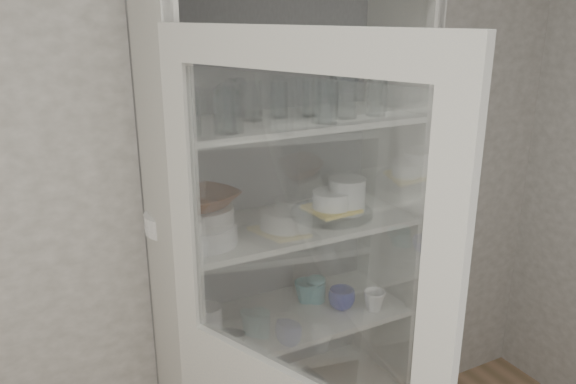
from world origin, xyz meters
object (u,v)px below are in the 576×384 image
goblet_2 (339,85)px  plate_stack_front (205,234)px  goblet_0 (231,95)px  goblet_1 (240,95)px  grey_bowl_stack (347,195)px  white_canister (209,320)px  terracotta_bowl (204,199)px  mug_white (374,300)px  mug_blue (342,299)px  pantry_cabinet (281,288)px  yellow_trivet (331,209)px  mug_teal (306,292)px  cream_bowl (205,216)px  measuring_cups (228,338)px  plate_stack_back (176,221)px  glass_platter (331,213)px  goblet_3 (351,87)px  white_ramekin (332,199)px  teal_jar (316,290)px

goblet_2 → plate_stack_front: bearing=-164.4°
goblet_0 → goblet_1: size_ratio=1.00×
grey_bowl_stack → white_canister: (-0.59, 0.02, -0.41)m
terracotta_bowl → mug_white: size_ratio=2.48×
goblet_0 → mug_blue: size_ratio=1.38×
pantry_cabinet → white_canister: bearing=-169.1°
yellow_trivet → mug_teal: yellow_trivet is taller
terracotta_bowl → cream_bowl: bearing=0.0°
cream_bowl → measuring_cups: bearing=-23.5°
goblet_0 → white_canister: goblet_0 is taller
plate_stack_back → measuring_cups: plate_stack_back is taller
goblet_1 → plate_stack_back: size_ratio=0.67×
goblet_2 → mug_white: 0.88m
cream_bowl → measuring_cups: size_ratio=2.28×
glass_platter → white_canister: 0.63m
goblet_1 → mug_blue: (0.35, -0.19, -0.83)m
plate_stack_front → goblet_3: bearing=12.2°
cream_bowl → goblet_0: bearing=44.3°
goblet_1 → white_ramekin: goblet_1 is taller
goblet_0 → terracotta_bowl: (-0.19, -0.18, -0.32)m
cream_bowl → white_canister: size_ratio=1.74×
mug_blue → mug_white: (0.11, -0.07, -0.00)m
yellow_trivet → plate_stack_front: bearing=-176.0°
terracotta_bowl → plate_stack_front: bearing=0.0°
glass_platter → teal_jar: 0.37m
plate_stack_back → mug_white: size_ratio=2.50×
goblet_1 → measuring_cups: bearing=-127.8°
terracotta_bowl → grey_bowl_stack: terracotta_bowl is taller
goblet_3 → plate_stack_front: 0.83m
plate_stack_front → glass_platter: plate_stack_front is taller
white_ramekin → terracotta_bowl: bearing=-176.0°
goblet_0 → glass_platter: bearing=-22.5°
grey_bowl_stack → white_canister: size_ratio=1.27×
mug_teal → yellow_trivet: bearing=-24.4°
pantry_cabinet → white_ramekin: bearing=-25.4°
glass_platter → white_canister: bearing=177.6°
white_ramekin → mug_teal: white_ramekin is taller
goblet_0 → measuring_cups: size_ratio=1.70×
plate_stack_back → cream_bowl: cream_bowl is taller
goblet_0 → teal_jar: bearing=-15.5°
plate_stack_back → yellow_trivet: (0.59, -0.13, -0.01)m
terracotta_bowl → mug_blue: terracotta_bowl is taller
teal_jar → measuring_cups: bearing=-165.1°
goblet_1 → glass_platter: size_ratio=0.47×
teal_jar → white_canister: bearing=-175.9°
goblet_1 → teal_jar: bearing=-16.9°
plate_stack_back → white_canister: (0.07, -0.10, -0.38)m
goblet_3 → yellow_trivet: goblet_3 is taller
goblet_1 → terracotta_bowl: 0.42m
pantry_cabinet → glass_platter: (0.18, -0.09, 0.33)m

